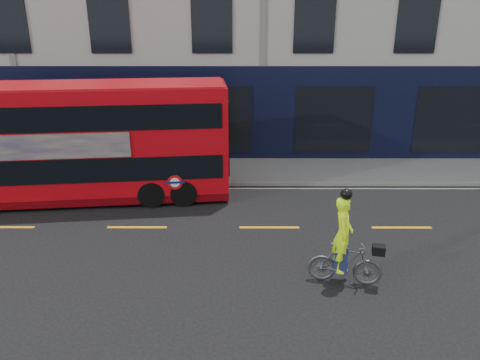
{
  "coord_description": "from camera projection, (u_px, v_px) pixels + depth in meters",
  "views": [
    {
      "loc": [
        -0.86,
        -11.2,
        6.3
      ],
      "look_at": [
        -0.89,
        1.82,
        1.41
      ],
      "focal_mm": 35.0,
      "sensor_mm": 36.0,
      "label": 1
    }
  ],
  "objects": [
    {
      "name": "ground",
      "position": [
        272.0,
        252.0,
        12.7
      ],
      "size": [
        120.0,
        120.0,
        0.0
      ],
      "primitive_type": "plane",
      "color": "black",
      "rests_on": "ground"
    },
    {
      "name": "pavement",
      "position": [
        262.0,
        171.0,
        18.76
      ],
      "size": [
        60.0,
        3.0,
        0.12
      ],
      "primitive_type": "cube",
      "color": "gray",
      "rests_on": "ground"
    },
    {
      "name": "kerb",
      "position": [
        264.0,
        184.0,
        17.36
      ],
      "size": [
        60.0,
        0.12,
        0.13
      ],
      "primitive_type": "cube",
      "color": "gray",
      "rests_on": "ground"
    },
    {
      "name": "road_edge_line",
      "position": [
        264.0,
        188.0,
        17.1
      ],
      "size": [
        58.0,
        0.1,
        0.01
      ],
      "primitive_type": "cube",
      "color": "silver",
      "rests_on": "ground"
    },
    {
      "name": "lane_dashes",
      "position": [
        269.0,
        227.0,
        14.1
      ],
      "size": [
        58.0,
        0.12,
        0.01
      ],
      "primitive_type": null,
      "color": "orange",
      "rests_on": "ground"
    },
    {
      "name": "bus",
      "position": [
        82.0,
        142.0,
        15.56
      ],
      "size": [
        9.95,
        3.25,
        3.94
      ],
      "rotation": [
        0.0,
        0.0,
        0.11
      ],
      "color": "#BF0710",
      "rests_on": "ground"
    },
    {
      "name": "cyclist",
      "position": [
        344.0,
        252.0,
        11.04
      ],
      "size": [
        1.81,
        0.82,
        2.43
      ],
      "rotation": [
        0.0,
        0.0,
        -0.19
      ],
      "color": "#4D5052",
      "rests_on": "ground"
    }
  ]
}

